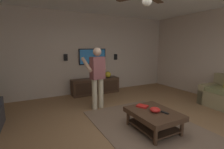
% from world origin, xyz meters
% --- Properties ---
extents(ground_plane, '(8.14, 8.14, 0.00)m').
position_xyz_m(ground_plane, '(0.00, 0.00, 0.00)').
color(ground_plane, olive).
extents(wall_back_tv, '(0.10, 6.98, 2.82)m').
position_xyz_m(wall_back_tv, '(3.16, 0.00, 1.41)').
color(wall_back_tv, '#BCA893').
rests_on(wall_back_tv, ground).
extents(area_rug, '(2.63, 1.93, 0.01)m').
position_xyz_m(area_rug, '(0.04, -0.26, 0.01)').
color(area_rug, '#7A604C').
rests_on(area_rug, ground).
extents(coffee_table, '(1.00, 0.80, 0.40)m').
position_xyz_m(coffee_table, '(-0.16, -0.26, 0.30)').
color(coffee_table, '#422B1C').
rests_on(coffee_table, ground).
extents(media_console, '(0.45, 1.70, 0.55)m').
position_xyz_m(media_console, '(2.82, -0.22, 0.28)').
color(media_console, '#422B1C').
rests_on(media_console, ground).
extents(tv, '(0.05, 1.01, 0.57)m').
position_xyz_m(tv, '(3.06, -0.22, 1.31)').
color(tv, black).
extents(person_standing, '(0.60, 0.60, 1.64)m').
position_xyz_m(person_standing, '(1.47, 0.27, 0.93)').
color(person_standing, '#C6B793').
rests_on(person_standing, ground).
extents(bowl, '(0.20, 0.20, 0.09)m').
position_xyz_m(bowl, '(-0.19, -0.26, 0.45)').
color(bowl, red).
rests_on(bowl, coffee_table).
extents(remote_white, '(0.08, 0.16, 0.02)m').
position_xyz_m(remote_white, '(-0.10, -0.36, 0.41)').
color(remote_white, white).
rests_on(remote_white, coffee_table).
extents(remote_black, '(0.15, 0.07, 0.02)m').
position_xyz_m(remote_black, '(-0.33, -0.38, 0.41)').
color(remote_black, black).
rests_on(remote_black, coffee_table).
extents(book, '(0.27, 0.24, 0.04)m').
position_xyz_m(book, '(0.13, -0.21, 0.42)').
color(book, red).
rests_on(book, coffee_table).
extents(vase_round, '(0.22, 0.22, 0.22)m').
position_xyz_m(vase_round, '(2.79, -0.70, 0.66)').
color(vase_round, gold).
rests_on(vase_round, media_console).
extents(wall_speaker_left, '(0.06, 0.12, 0.22)m').
position_xyz_m(wall_speaker_left, '(3.08, -1.18, 1.27)').
color(wall_speaker_left, black).
extents(wall_speaker_right, '(0.06, 0.12, 0.22)m').
position_xyz_m(wall_speaker_right, '(3.08, 0.73, 1.31)').
color(wall_speaker_right, black).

